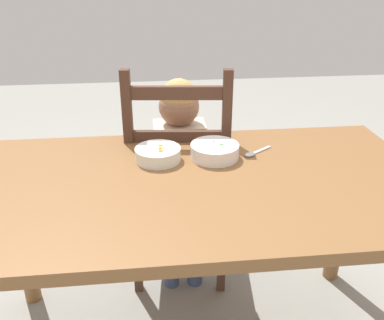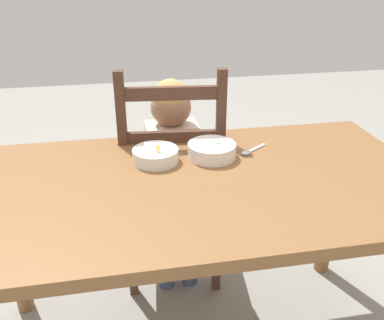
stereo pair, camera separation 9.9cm
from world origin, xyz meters
The scene contains 6 objects.
dining_table centered at (0.00, 0.00, 0.65)m, with size 1.55×0.83×0.75m.
dining_chair centered at (-0.02, 0.46, 0.48)m, with size 0.46×0.46×1.04m.
child_figure centered at (-0.01, 0.46, 0.63)m, with size 0.32×0.31×0.96m.
bowl_of_peas centered at (0.09, 0.16, 0.78)m, with size 0.17×0.17×0.05m.
bowl_of_carrots centered at (-0.12, 0.16, 0.78)m, with size 0.16×0.16×0.05m.
spoon centered at (0.23, 0.18, 0.75)m, with size 0.12×0.10×0.01m.
Camera 2 is at (-0.24, -1.20, 1.41)m, focal length 40.10 mm.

